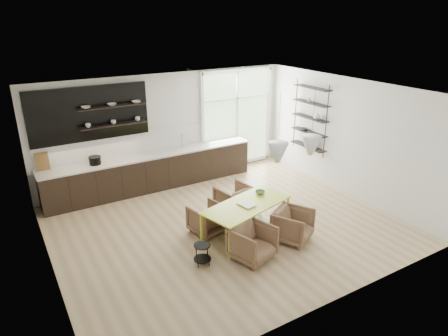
% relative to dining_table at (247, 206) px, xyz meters
% --- Properties ---
extents(room, '(7.02, 6.01, 2.91)m').
position_rel_dining_table_xyz_m(room, '(0.40, 1.64, 0.81)').
color(room, tan).
rests_on(room, ground).
extents(kitchen_run, '(5.54, 0.69, 2.75)m').
position_rel_dining_table_xyz_m(kitchen_run, '(-0.88, 3.24, -0.05)').
color(kitchen_run, black).
rests_on(kitchen_run, ground).
extents(right_shelving, '(0.26, 1.22, 1.90)m').
position_rel_dining_table_xyz_m(right_shelving, '(3.18, 1.72, 1.01)').
color(right_shelving, black).
rests_on(right_shelving, ground).
extents(dining_table, '(2.06, 1.32, 0.69)m').
position_rel_dining_table_xyz_m(dining_table, '(0.00, 0.00, 0.00)').
color(dining_table, '#C4D92B').
rests_on(dining_table, ground).
extents(armchair_back_left, '(0.78, 0.79, 0.61)m').
position_rel_dining_table_xyz_m(armchair_back_left, '(-0.65, 0.50, -0.34)').
color(armchair_back_left, brown).
rests_on(armchair_back_left, ground).
extents(armchair_back_right, '(0.82, 0.83, 0.67)m').
position_rel_dining_table_xyz_m(armchair_back_right, '(0.28, 0.93, -0.31)').
color(armchair_back_right, brown).
rests_on(armchair_back_right, ground).
extents(armchair_front_left, '(0.90, 0.91, 0.67)m').
position_rel_dining_table_xyz_m(armchair_front_left, '(-0.40, -0.79, -0.31)').
color(armchair_front_left, brown).
rests_on(armchair_front_left, ground).
extents(armchair_front_right, '(0.97, 0.98, 0.66)m').
position_rel_dining_table_xyz_m(armchair_front_right, '(0.68, -0.67, -0.32)').
color(armchair_front_right, brown).
rests_on(armchair_front_right, ground).
extents(wire_stool, '(0.33, 0.33, 0.41)m').
position_rel_dining_table_xyz_m(wire_stool, '(-1.29, -0.48, -0.38)').
color(wire_stool, black).
rests_on(wire_stool, ground).
extents(table_book, '(0.31, 0.38, 0.03)m').
position_rel_dining_table_xyz_m(table_book, '(-0.16, -0.06, 0.06)').
color(table_book, white).
rests_on(table_book, dining_table).
extents(table_bowl, '(0.28, 0.28, 0.06)m').
position_rel_dining_table_xyz_m(table_bowl, '(0.52, 0.27, 0.08)').
color(table_bowl, '#507E49').
rests_on(table_bowl, dining_table).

